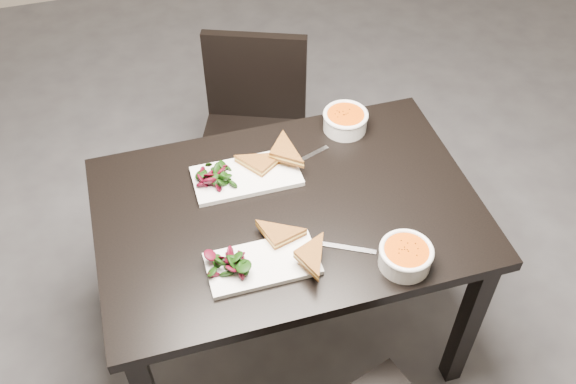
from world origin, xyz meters
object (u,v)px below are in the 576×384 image
object	(u,v)px
table	(288,227)
soup_bowl_near	(406,255)
chair_far	(254,125)
soup_bowl_far	(345,120)
plate_near	(263,264)
plate_far	(247,176)

from	to	relation	value
table	soup_bowl_near	xyz separation A→B (m)	(0.26, -0.31, 0.14)
table	chair_far	distance (m)	0.74
soup_bowl_far	plate_near	bearing A→B (deg)	-130.75
table	plate_far	distance (m)	0.22
chair_far	plate_far	size ratio (longest dim) A/B	2.44
soup_bowl_near	plate_far	xyz separation A→B (m)	(-0.36, 0.47, -0.03)
plate_far	soup_bowl_near	bearing A→B (deg)	-52.73
chair_far	soup_bowl_near	bearing A→B (deg)	-57.23
plate_near	soup_bowl_near	xyz separation A→B (m)	(0.40, -0.11, 0.03)
table	soup_bowl_near	size ratio (longest dim) A/B	7.62
plate_far	plate_near	bearing A→B (deg)	-96.34
table	plate_far	world-z (taller)	plate_far
plate_near	soup_bowl_near	world-z (taller)	soup_bowl_near
table	soup_bowl_near	bearing A→B (deg)	-49.54
table	plate_near	size ratio (longest dim) A/B	3.71
table	plate_near	world-z (taller)	plate_near
plate_near	soup_bowl_near	distance (m)	0.41
plate_near	chair_far	bearing A→B (deg)	78.07
chair_far	soup_bowl_near	world-z (taller)	chair_far
chair_far	plate_far	world-z (taller)	chair_far
table	soup_bowl_near	world-z (taller)	soup_bowl_near
plate_near	plate_far	bearing A→B (deg)	83.66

